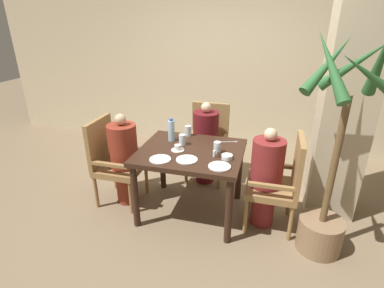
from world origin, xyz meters
name	(u,v)px	position (x,y,z in m)	size (l,w,h in m)	color
ground_plane	(191,210)	(0.00, 0.00, 0.00)	(16.00, 16.00, 0.00)	#7A664C
wall_back	(226,60)	(0.00, 2.06, 1.40)	(8.00, 0.06, 2.80)	beige
pillar_stone	(348,92)	(1.49, 0.49, 1.35)	(0.49, 0.49, 2.70)	#BCAD8E
dining_table	(191,159)	(0.00, 0.00, 0.65)	(1.08, 0.92, 0.76)	#331E14
chair_left_side	(113,159)	(-0.93, 0.00, 0.54)	(0.50, 0.50, 1.00)	olive
diner_in_left_chair	(124,158)	(-0.79, 0.00, 0.56)	(0.32, 0.32, 1.09)	maroon
chair_far_side	(208,140)	(0.00, 0.85, 0.54)	(0.50, 0.50, 1.00)	olive
diner_in_far_chair	(206,142)	(0.00, 0.70, 0.56)	(0.32, 0.32, 1.08)	#5B1419
chair_right_side	(281,180)	(0.93, 0.00, 0.54)	(0.50, 0.50, 1.00)	olive
diner_in_right_chair	(266,177)	(0.79, 0.00, 0.55)	(0.32, 0.32, 1.08)	maroon
potted_palm	(330,181)	(1.32, -0.26, 0.73)	(0.75, 0.76, 2.04)	#896B4C
plate_main_left	(160,159)	(-0.23, -0.30, 0.76)	(0.21, 0.21, 0.01)	white
plate_main_right	(219,166)	(0.36, -0.30, 0.76)	(0.21, 0.21, 0.01)	white
plate_dessert_center	(187,160)	(0.03, -0.24, 0.76)	(0.21, 0.21, 0.01)	white
teacup_with_saucer	(178,148)	(-0.13, -0.04, 0.78)	(0.14, 0.14, 0.06)	white
bowl_small	(227,157)	(0.40, -0.11, 0.78)	(0.11, 0.11, 0.04)	white
water_bottle	(171,130)	(-0.28, 0.20, 0.88)	(0.07, 0.07, 0.26)	#A3C6DB
glass_tall_near	(217,147)	(0.28, 0.01, 0.82)	(0.07, 0.07, 0.12)	silver
glass_tall_mid	(182,140)	(-0.13, 0.11, 0.82)	(0.07, 0.07, 0.12)	silver
glass_tall_far	(188,131)	(-0.14, 0.39, 0.82)	(0.07, 0.07, 0.12)	silver
salt_shaker	(214,154)	(0.27, -0.09, 0.79)	(0.03, 0.03, 0.07)	white
pepper_shaker	(218,154)	(0.31, -0.09, 0.79)	(0.03, 0.03, 0.06)	#4C3D2D
fork_beside_plate	(231,142)	(0.37, 0.32, 0.76)	(0.18, 0.07, 0.00)	silver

